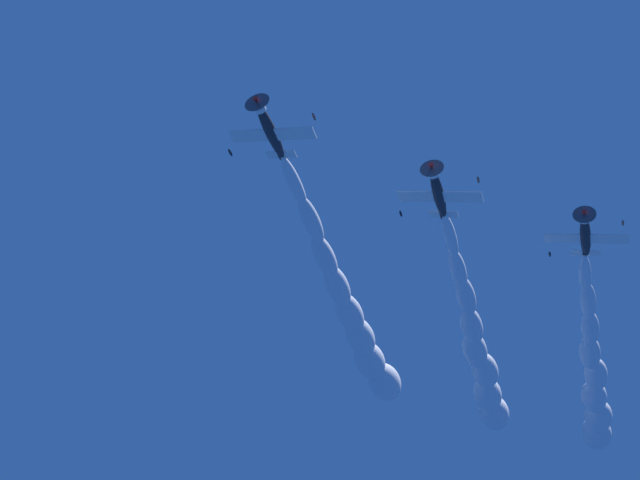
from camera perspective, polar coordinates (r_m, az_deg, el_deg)
airplane_lead at (r=70.58m, az=-3.92°, el=8.53°), size 8.59×7.97×2.99m
airplane_left_wingman at (r=76.22m, az=9.16°, el=3.67°), size 8.55×7.98×3.19m
airplane_right_wingman at (r=85.63m, az=19.92°, el=0.39°), size 8.57×7.97×3.00m
smoke_trail_lead at (r=95.41m, az=3.19°, el=-7.40°), size 17.67×45.63×4.50m
smoke_trail_left_wingman at (r=103.91m, az=12.53°, el=-9.85°), size 18.15×46.04×4.45m
smoke_trail_right_wingman at (r=114.59m, az=20.58°, el=-11.14°), size 17.59×45.88×4.45m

